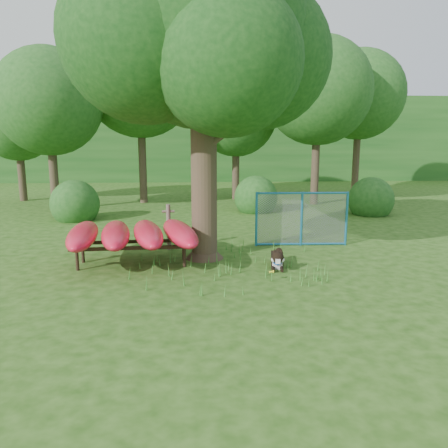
{
  "coord_description": "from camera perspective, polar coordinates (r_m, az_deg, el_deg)",
  "views": [
    {
      "loc": [
        -0.41,
        -8.92,
        2.97
      ],
      "look_at": [
        0.2,
        1.2,
        1.0
      ],
      "focal_mm": 35.0,
      "sensor_mm": 36.0,
      "label": 1
    }
  ],
  "objects": [
    {
      "name": "wooden_post",
      "position": [
        11.94,
        -7.25,
        -0.23
      ],
      "size": [
        0.34,
        0.13,
        1.25
      ],
      "rotation": [
        0.0,
        0.0,
        0.15
      ],
      "color": "brown",
      "rests_on": "ground"
    },
    {
      "name": "wooded_hillside",
      "position": [
        36.93,
        -2.86,
        11.02
      ],
      "size": [
        80.0,
        12.0,
        6.0
      ],
      "primitive_type": "cube",
      "color": "#1B4E19",
      "rests_on": "ground"
    },
    {
      "name": "kayak_rack",
      "position": [
        10.62,
        -11.94,
        -1.31
      ],
      "size": [
        3.42,
        3.03,
        0.98
      ],
      "rotation": [
        0.0,
        0.0,
        0.06
      ],
      "color": "black",
      "rests_on": "ground"
    },
    {
      "name": "bg_tree_e",
      "position": [
        24.52,
        17.3,
        15.8
      ],
      "size": [
        4.6,
        4.6,
        7.55
      ],
      "color": "#372B1E",
      "rests_on": "ground"
    },
    {
      "name": "husky_dog",
      "position": [
        10.39,
        6.98,
        -4.6
      ],
      "size": [
        0.44,
        1.21,
        0.54
      ],
      "rotation": [
        0.0,
        0.0,
        -0.15
      ],
      "color": "black",
      "rests_on": "ground"
    },
    {
      "name": "bg_tree_a",
      "position": [
        19.94,
        -21.96,
        14.58
      ],
      "size": [
        4.4,
        4.4,
        6.7
      ],
      "color": "#372B1E",
      "rests_on": "ground"
    },
    {
      "name": "shrub_right",
      "position": [
        18.52,
        18.52,
        1.19
      ],
      "size": [
        1.8,
        1.8,
        1.8
      ],
      "primitive_type": "sphere",
      "color": "#1B4E19",
      "rests_on": "ground"
    },
    {
      "name": "shrub_left",
      "position": [
        17.31,
        -18.77,
        0.52
      ],
      "size": [
        1.8,
        1.8,
        1.8
      ],
      "primitive_type": "sphere",
      "color": "#1B4E19",
      "rests_on": "ground"
    },
    {
      "name": "bg_tree_f",
      "position": [
        23.56,
        -25.4,
        11.81
      ],
      "size": [
        3.6,
        3.6,
        5.55
      ],
      "color": "#372B1E",
      "rests_on": "ground"
    },
    {
      "name": "ground",
      "position": [
        9.41,
        -0.78,
        -7.4
      ],
      "size": [
        80.0,
        80.0,
        0.0
      ],
      "primitive_type": "plane",
      "color": "#1E450D",
      "rests_on": "ground"
    },
    {
      "name": "wildflower_clump",
      "position": [
        9.38,
        6.28,
        -6.33
      ],
      "size": [
        0.11,
        0.09,
        0.23
      ],
      "rotation": [
        0.0,
        0.0,
        0.2
      ],
      "color": "#3D802A",
      "rests_on": "ground"
    },
    {
      "name": "fence_section",
      "position": [
        12.49,
        10.1,
        0.66
      ],
      "size": [
        2.63,
        0.15,
        2.56
      ],
      "rotation": [
        0.0,
        0.0,
        -0.03
      ],
      "color": "teal",
      "rests_on": "ground"
    },
    {
      "name": "bg_tree_c",
      "position": [
        22.04,
        1.58,
        13.94
      ],
      "size": [
        4.0,
        4.0,
        6.12
      ],
      "color": "#372B1E",
      "rests_on": "ground"
    },
    {
      "name": "oak_tree",
      "position": [
        11.05,
        -3.05,
        23.24
      ],
      "size": [
        6.38,
        5.58,
        7.97
      ],
      "rotation": [
        0.0,
        0.0,
        -0.0
      ],
      "color": "#372B1E",
      "rests_on": "ground"
    },
    {
      "name": "bg_tree_b",
      "position": [
        21.25,
        -10.96,
        17.94
      ],
      "size": [
        5.2,
        5.2,
        8.22
      ],
      "color": "#372B1E",
      "rests_on": "ground"
    },
    {
      "name": "bg_tree_d",
      "position": [
        20.75,
        12.2,
        16.6
      ],
      "size": [
        4.8,
        4.8,
        7.5
      ],
      "color": "#372B1E",
      "rests_on": "ground"
    },
    {
      "name": "shrub_mid",
      "position": [
        18.33,
        4.16,
        1.63
      ],
      "size": [
        1.8,
        1.8,
        1.8
      ],
      "primitive_type": "sphere",
      "color": "#1B4E19",
      "rests_on": "ground"
    }
  ]
}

